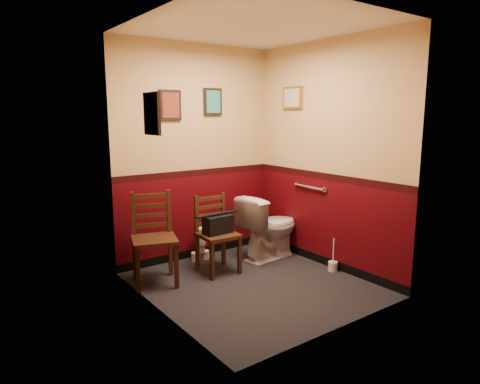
# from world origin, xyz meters

# --- Properties ---
(floor) EXTENTS (2.20, 2.40, 0.00)m
(floor) POSITION_xyz_m (0.00, 0.00, 0.00)
(floor) COLOR black
(floor) RESTS_ON ground
(ceiling) EXTENTS (2.20, 2.40, 0.00)m
(ceiling) POSITION_xyz_m (0.00, 0.00, 2.70)
(ceiling) COLOR silver
(ceiling) RESTS_ON ground
(wall_back) EXTENTS (2.20, 0.00, 2.70)m
(wall_back) POSITION_xyz_m (0.00, 1.20, 1.35)
(wall_back) COLOR #40040A
(wall_back) RESTS_ON ground
(wall_front) EXTENTS (2.20, 0.00, 2.70)m
(wall_front) POSITION_xyz_m (0.00, -1.20, 1.35)
(wall_front) COLOR #40040A
(wall_front) RESTS_ON ground
(wall_left) EXTENTS (0.00, 2.40, 2.70)m
(wall_left) POSITION_xyz_m (-1.10, 0.00, 1.35)
(wall_left) COLOR #40040A
(wall_left) RESTS_ON ground
(wall_right) EXTENTS (0.00, 2.40, 2.70)m
(wall_right) POSITION_xyz_m (1.10, 0.00, 1.35)
(wall_right) COLOR #40040A
(wall_right) RESTS_ON ground
(grab_bar) EXTENTS (0.05, 0.56, 0.06)m
(grab_bar) POSITION_xyz_m (1.07, 0.25, 0.95)
(grab_bar) COLOR silver
(grab_bar) RESTS_ON wall_right
(framed_print_back_a) EXTENTS (0.28, 0.04, 0.36)m
(framed_print_back_a) POSITION_xyz_m (-0.35, 1.18, 1.95)
(framed_print_back_a) COLOR black
(framed_print_back_a) RESTS_ON wall_back
(framed_print_back_b) EXTENTS (0.26, 0.04, 0.34)m
(framed_print_back_b) POSITION_xyz_m (0.25, 1.18, 2.00)
(framed_print_back_b) COLOR black
(framed_print_back_b) RESTS_ON wall_back
(framed_print_left) EXTENTS (0.04, 0.30, 0.38)m
(framed_print_left) POSITION_xyz_m (-1.08, 0.10, 1.85)
(framed_print_left) COLOR black
(framed_print_left) RESTS_ON wall_left
(framed_print_right) EXTENTS (0.04, 0.34, 0.28)m
(framed_print_right) POSITION_xyz_m (1.08, 0.60, 2.05)
(framed_print_right) COLOR olive
(framed_print_right) RESTS_ON wall_right
(toilet) EXTENTS (0.87, 0.54, 0.82)m
(toilet) POSITION_xyz_m (0.72, 0.60, 0.41)
(toilet) COLOR white
(toilet) RESTS_ON floor
(toilet_brush) EXTENTS (0.11, 0.11, 0.40)m
(toilet_brush) POSITION_xyz_m (1.03, -0.22, 0.07)
(toilet_brush) COLOR silver
(toilet_brush) RESTS_ON floor
(chair_left) EXTENTS (0.59, 0.59, 1.00)m
(chair_left) POSITION_xyz_m (-0.84, 0.71, 0.50)
(chair_left) COLOR #3D2312
(chair_left) RESTS_ON floor
(chair_right) EXTENTS (0.45, 0.45, 0.91)m
(chair_right) POSITION_xyz_m (-0.10, 0.59, 0.46)
(chair_right) COLOR #3D2312
(chair_right) RESTS_ON floor
(handbag) EXTENTS (0.35, 0.18, 0.25)m
(handbag) POSITION_xyz_m (-0.10, 0.55, 0.58)
(handbag) COLOR black
(handbag) RESTS_ON chair_right
(tp_stack) EXTENTS (0.25, 0.15, 0.43)m
(tp_stack) POSITION_xyz_m (-0.05, 1.05, 0.18)
(tp_stack) COLOR silver
(tp_stack) RESTS_ON floor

